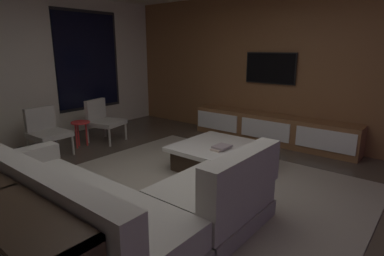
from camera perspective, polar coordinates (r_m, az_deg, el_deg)
The scene contains 12 objects.
floor at distance 3.83m, azimuth -3.46°, elevation -12.23°, with size 9.20×9.20×0.00m, color #473D33.
back_wall_with_window at distance 6.44m, azimuth -28.87°, elevation 9.32°, with size 6.60×0.30×2.70m.
media_wall at distance 6.05m, azimuth 16.65°, elevation 10.32°, with size 0.12×7.80×2.70m.
area_rug at distance 4.01m, azimuth 1.06°, elevation -10.84°, with size 3.20×3.80×0.01m, color gray.
sectional_couch at distance 3.07m, azimuth -14.15°, elevation -13.70°, with size 1.98×2.50×0.82m.
coffee_table at distance 4.56m, azimuth 4.99°, elevation -5.23°, with size 1.16×1.16×0.36m.
book_stack_on_coffee_table at distance 4.34m, azimuth 5.31°, elevation -3.52°, with size 0.29×0.19×0.05m.
accent_chair_near_window at distance 6.10m, azimuth -15.93°, elevation 1.69°, with size 0.66×0.68×0.78m.
accent_chair_by_curtain at distance 5.60m, azimuth -24.96°, elevation -0.19°, with size 0.57×0.59×0.78m.
side_stool at distance 5.85m, azimuth -19.59°, elevation 0.28°, with size 0.32×0.32×0.46m.
media_console at distance 5.97m, azimuth 14.37°, elevation -0.26°, with size 0.46×3.10×0.52m.
mounted_tv at distance 6.05m, azimuth 14.04°, elevation 10.49°, with size 0.05×0.97×0.57m.
Camera 1 is at (-2.51, -2.33, 1.71)m, focal length 29.40 mm.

